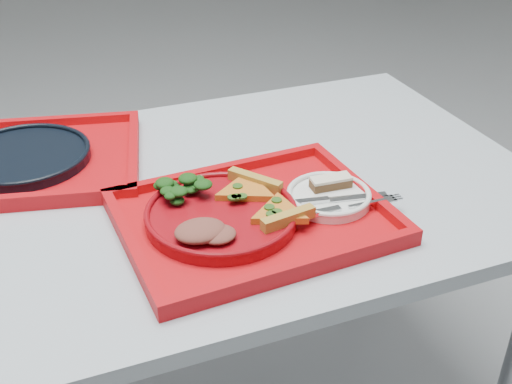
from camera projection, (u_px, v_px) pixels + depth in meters
table at (127, 236)px, 1.21m from camera, size 1.60×0.80×0.75m
tray_main at (253, 220)px, 1.11m from camera, size 0.47×0.37×0.01m
tray_far at (26, 164)px, 1.29m from camera, size 0.52×0.44×0.01m
dinner_plate at (221, 217)px, 1.10m from camera, size 0.26×0.26×0.02m
side_plate at (329, 198)px, 1.15m from camera, size 0.15×0.15×0.01m
navy_plate at (24, 157)px, 1.28m from camera, size 0.26×0.26×0.02m
pizza_slice_a at (279, 210)px, 1.08m from camera, size 0.11×0.13×0.02m
pizza_slice_b at (246, 188)px, 1.14m from camera, size 0.16×0.16×0.02m
salad_heap at (185, 186)px, 1.13m from camera, size 0.08×0.07×0.04m
meat_portion at (200, 231)px, 1.02m from camera, size 0.08×0.07×0.03m
dessert_bar at (331, 182)px, 1.16m from camera, size 0.08×0.03×0.02m
knife at (337, 199)px, 1.13m from camera, size 0.18×0.05×0.01m
fork at (348, 207)px, 1.11m from camera, size 0.19×0.03×0.01m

